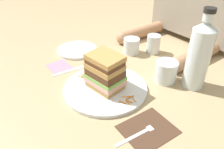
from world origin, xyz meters
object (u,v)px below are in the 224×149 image
fork (142,132)px  side_plate (77,50)px  napkin_dark (148,129)px  main_plate (105,88)px  sandwich (105,72)px  knife (75,69)px  water_bottle (199,55)px  empty_tumbler_0 (131,46)px  juice_glass (166,73)px  napkin_pink (59,67)px  empty_tumbler_1 (153,44)px

fork → side_plate: 0.56m
napkin_dark → fork: size_ratio=0.88×
main_plate → side_plate: (-0.33, 0.07, -0.00)m
sandwich → main_plate: bearing=-52.6°
main_plate → knife: (-0.19, -0.02, -0.00)m
water_bottle → empty_tumbler_0: (-0.33, -0.01, -0.09)m
juice_glass → napkin_pink: bearing=-140.4°
fork → juice_glass: bearing=118.7°
knife → napkin_pink: (-0.06, -0.04, -0.00)m
napkin_pink → main_plate: bearing=14.4°
juice_glass → empty_tumbler_0: size_ratio=1.11×
fork → napkin_pink: 0.47m
knife → juice_glass: bearing=39.9°
empty_tumbler_0 → empty_tumbler_1: 0.10m
juice_glass → empty_tumbler_1: 0.23m
main_plate → side_plate: main_plate is taller
fork → empty_tumbler_1: 0.50m
sandwich → fork: sandwich is taller
juice_glass → main_plate: bearing=-112.9°
knife → fork: bearing=-2.1°
main_plate → water_bottle: bearing=57.8°
main_plate → empty_tumbler_0: bearing=121.4°
juice_glass → knife: bearing=-140.1°
empty_tumbler_0 → side_plate: empty_tumbler_0 is taller
napkin_dark → main_plate: bearing=176.7°
sandwich → empty_tumbler_0: bearing=121.4°
water_bottle → knife: bearing=-141.0°
juice_glass → side_plate: (-0.42, -0.14, -0.03)m
fork → juice_glass: 0.28m
main_plate → empty_tumbler_0: size_ratio=4.09×
napkin_pink → sandwich: bearing=14.6°
knife → water_bottle: bearing=39.0°
water_bottle → empty_tumbler_0: bearing=-178.6°
sandwich → napkin_dark: bearing=-3.4°
side_plate → fork: bearing=-10.8°
napkin_dark → fork: bearing=-94.8°
knife → sandwich: bearing=6.3°
napkin_dark → napkin_pink: same height
napkin_dark → napkin_pink: (-0.47, -0.05, -0.00)m
empty_tumbler_1 → napkin_pink: empty_tumbler_1 is taller
napkin_dark → water_bottle: water_bottle is taller
side_plate → napkin_dark: bearing=-8.5°
knife → water_bottle: size_ratio=0.71×
sandwich → juice_glass: 0.23m
side_plate → empty_tumbler_1: bearing=50.8°
empty_tumbler_1 → juice_glass: bearing=-34.4°
fork → side_plate: side_plate is taller
knife → juice_glass: juice_glass is taller
side_plate → napkin_pink: 0.16m
juice_glass → empty_tumbler_0: bearing=168.9°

